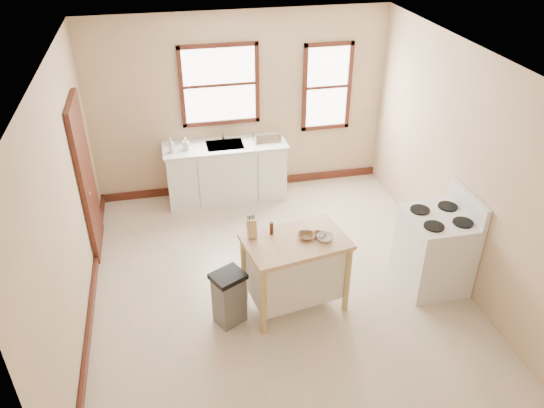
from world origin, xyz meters
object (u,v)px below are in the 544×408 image
Objects in this scene: dish_rack at (267,137)px; pepper_grinder at (271,228)px; trash_bin at (229,298)px; bowl_c at (325,238)px; kitchen_island at (295,273)px; bowl_b at (319,235)px; soap_bottle_b at (186,144)px; bowl_a at (306,236)px; gas_stove at (436,241)px; knife_block at (252,229)px; soap_bottle_a at (171,145)px.

pepper_grinder reaches higher than dish_rack.
trash_bin is at bearing -151.65° from pepper_grinder.
kitchen_island is at bearing 168.22° from bowl_c.
dish_rack is 2.63m from bowl_b.
kitchen_island is at bearing -51.74° from soap_bottle_b.
dish_rack is at bearing 19.82° from soap_bottle_b.
bowl_a is at bearing -49.35° from soap_bottle_b.
soap_bottle_b is 2.52m from pepper_grinder.
gas_stove is at bearing -23.72° from trash_bin.
gas_stove is (1.44, 0.10, -0.33)m from bowl_c.
bowl_c is (0.04, -0.08, 0.01)m from bowl_b.
dish_rack is at bearing 87.89° from bowl_a.
trash_bin is (0.22, -2.70, -0.68)m from soap_bottle_b.
dish_rack is 2.07× the size of knife_block.
knife_block reaches higher than bowl_b.
soap_bottle_b is at bearing 101.48° from kitchen_island.
dish_rack is 2.70m from bowl_c.
bowl_c is at bearing -22.95° from pepper_grinder.
dish_rack is 2.62m from bowl_a.
soap_bottle_a reaches higher than knife_block.
bowl_a reaches higher than kitchen_island.
soap_bottle_a is 0.19× the size of kitchen_island.
gas_stove is (1.53, -2.61, -0.35)m from dish_rack.
dish_rack is 2.25× the size of bowl_c.
bowl_a is (1.35, -2.52, -0.08)m from soap_bottle_a.
soap_bottle_b reaches higher than bowl_b.
dish_rack is 2.51m from pepper_grinder.
knife_block is at bearing 176.38° from gas_stove.
soap_bottle_b is 0.95× the size of knife_block.
bowl_a is 0.15m from bowl_b.
bowl_a is 1.66m from gas_stove.
soap_bottle_a is 1.45m from dish_rack.
soap_bottle_b is at bearing 113.82° from bowl_a.
pepper_grinder reaches higher than trash_bin.
kitchen_island is 0.75m from knife_block.
bowl_b is at bearing -80.22° from soap_bottle_a.
pepper_grinder is at bearing -87.81° from dish_rack.
dish_rack is 2.24× the size of bowl_a.
kitchen_island is 1.68× the size of trash_bin.
trash_bin is at bearing -171.18° from bowl_a.
trash_bin is (-0.55, -0.30, -0.66)m from pepper_grinder.
bowl_b is at bearing -12.80° from knife_block.
bowl_b is at bearing -16.95° from pepper_grinder.
bowl_b is (1.28, -2.56, -0.08)m from soap_bottle_b.
soap_bottle_b is 1.23m from dish_rack.
bowl_b is 1.23m from trash_bin.
bowl_c is at bearing -21.73° from kitchen_island.
dish_rack is (1.44, 0.11, -0.06)m from soap_bottle_a.
dish_rack reaches higher than trash_bin.
gas_stove is (2.76, -2.54, -0.40)m from soap_bottle_b.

